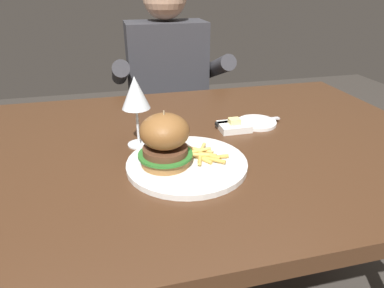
{
  "coord_description": "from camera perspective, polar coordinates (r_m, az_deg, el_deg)",
  "views": [
    {
      "loc": [
        -0.22,
        -0.83,
        1.15
      ],
      "look_at": [
        -0.04,
        -0.1,
        0.78
      ],
      "focal_mm": 32.0,
      "sensor_mm": 36.0,
      "label": 1
    }
  ],
  "objects": [
    {
      "name": "dining_table",
      "position": [
        0.99,
        0.7,
        -3.83
      ],
      "size": [
        1.39,
        0.94,
        0.74
      ],
      "color": "#472B19",
      "rests_on": "ground"
    },
    {
      "name": "main_plate",
      "position": [
        0.83,
        -0.85,
        -3.33
      ],
      "size": [
        0.29,
        0.29,
        0.01
      ],
      "primitive_type": "cylinder",
      "color": "white",
      "rests_on": "dining_table"
    },
    {
      "name": "burger_sandwich",
      "position": [
        0.79,
        -4.54,
        0.67
      ],
      "size": [
        0.13,
        0.13,
        0.13
      ],
      "color": "#9E6B38",
      "rests_on": "main_plate"
    },
    {
      "name": "fries_pile",
      "position": [
        0.84,
        2.16,
        -1.82
      ],
      "size": [
        0.11,
        0.1,
        0.02
      ],
      "color": "#EABC5B",
      "rests_on": "main_plate"
    },
    {
      "name": "wine_glass",
      "position": [
        0.9,
        -9.42,
        8.16
      ],
      "size": [
        0.07,
        0.07,
        0.19
      ],
      "color": "silver",
      "rests_on": "dining_table"
    },
    {
      "name": "bread_plate",
      "position": [
        1.09,
        10.72,
        3.51
      ],
      "size": [
        0.12,
        0.12,
        0.01
      ],
      "primitive_type": "cylinder",
      "color": "white",
      "rests_on": "dining_table"
    },
    {
      "name": "table_knife",
      "position": [
        1.07,
        8.32,
        3.68
      ],
      "size": [
        0.21,
        0.02,
        0.01
      ],
      "color": "silver",
      "rests_on": "bread_plate"
    },
    {
      "name": "butter_dish",
      "position": [
        1.03,
        7.04,
        2.97
      ],
      "size": [
        0.09,
        0.07,
        0.04
      ],
      "color": "white",
      "rests_on": "dining_table"
    },
    {
      "name": "diner_person",
      "position": [
        1.71,
        -3.98,
        5.67
      ],
      "size": [
        0.51,
        0.36,
        1.18
      ],
      "color": "#282833",
      "rests_on": "ground"
    }
  ]
}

